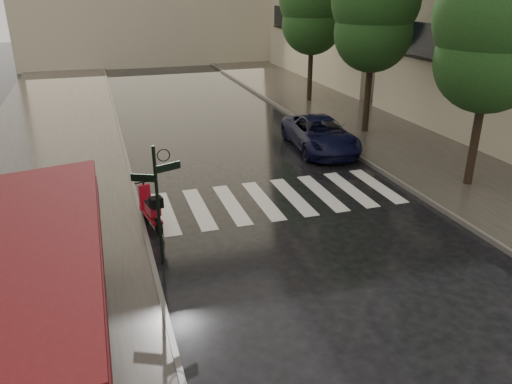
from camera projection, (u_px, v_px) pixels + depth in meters
ground at (242, 327)px, 10.22m from camera, size 120.00×120.00×0.00m
sidewalk_near at (45, 162)px, 19.46m from camera, size 6.00×60.00×0.12m
sidewalk_far at (378, 131)px, 23.62m from camera, size 5.50×60.00×0.12m
curb_near at (125, 154)px, 20.32m from camera, size 0.12×60.00×0.16m
curb_far at (325, 135)px, 22.83m from camera, size 0.12×60.00×0.16m
crosswalk at (278, 198)px, 16.32m from camera, size 7.85×3.20×0.01m
signpost at (158, 197)px, 11.81m from camera, size 1.17×0.29×3.10m
tree_near at (495, 25)px, 15.26m from camera, size 3.80×3.80×7.99m
tree_mid at (375, 7)px, 21.27m from camera, size 3.80×3.80×8.34m
tree_far at (313, 4)px, 27.53m from camera, size 3.80×3.80×8.16m
pedestrian_with_umbrella at (3, 245)px, 9.73m from camera, size 1.13×1.15×2.50m
scooter at (151, 209)px, 14.23m from camera, size 0.66×1.76×1.17m
parked_car at (320, 134)px, 20.90m from camera, size 2.63×5.01×1.35m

